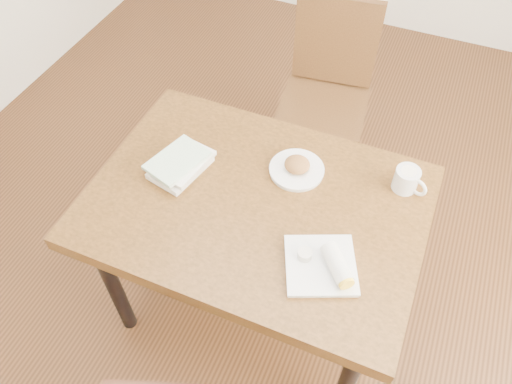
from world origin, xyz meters
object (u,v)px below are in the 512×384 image
at_px(plate_scone, 297,168).
at_px(coffee_mug, 407,180).
at_px(table, 256,215).
at_px(plate_burrito, 325,265).
at_px(chair_far, 328,85).
at_px(book_stack, 181,164).

relative_size(plate_scone, coffee_mug, 1.63).
distance_m(table, plate_burrito, 0.36).
bearing_deg(plate_scone, chair_far, 97.45).
distance_m(plate_burrito, book_stack, 0.65).
xyz_separation_m(table, coffee_mug, (0.46, 0.26, 0.13)).
xyz_separation_m(coffee_mug, book_stack, (-0.78, -0.23, -0.02)).
bearing_deg(coffee_mug, plate_burrito, -110.65).
height_order(chair_far, book_stack, chair_far).
relative_size(plate_scone, book_stack, 0.80).
distance_m(chair_far, plate_scone, 0.81).
distance_m(chair_far, book_stack, 1.00).
bearing_deg(plate_burrito, book_stack, 162.16).
bearing_deg(chair_far, plate_burrito, -74.01).
height_order(coffee_mug, plate_burrito, coffee_mug).
bearing_deg(chair_far, plate_scone, -82.55).
xyz_separation_m(plate_scone, coffee_mug, (0.38, 0.08, 0.03)).
height_order(chair_far, coffee_mug, chair_far).
distance_m(plate_scone, coffee_mug, 0.39).
xyz_separation_m(plate_scone, plate_burrito, (0.22, -0.35, 0.00)).
xyz_separation_m(chair_far, plate_burrito, (0.32, -1.12, 0.22)).
bearing_deg(plate_scone, plate_burrito, -57.83).
bearing_deg(coffee_mug, plate_scone, -168.85).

